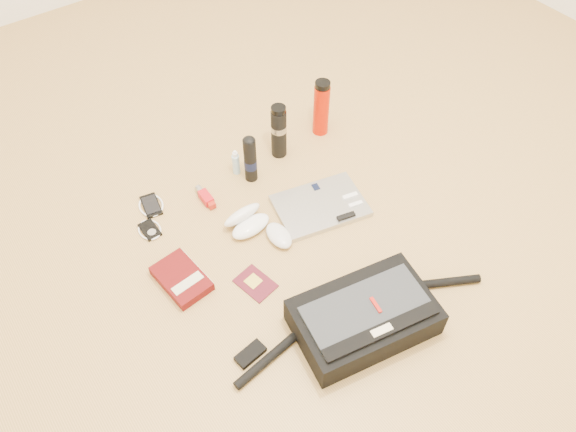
# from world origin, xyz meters

# --- Properties ---
(ground) EXTENTS (4.00, 4.00, 0.00)m
(ground) POSITION_xyz_m (0.00, 0.00, 0.00)
(ground) COLOR tan
(ground) RESTS_ON ground
(messenger_bag) EXTENTS (0.84, 0.33, 0.12)m
(messenger_bag) POSITION_xyz_m (-0.00, -0.32, 0.05)
(messenger_bag) COLOR black
(messenger_bag) RESTS_ON ground
(laptop) EXTENTS (0.36, 0.29, 0.03)m
(laptop) POSITION_xyz_m (0.19, 0.13, 0.01)
(laptop) COLOR #ACACAE
(laptop) RESTS_ON ground
(book) EXTENTS (0.14, 0.20, 0.04)m
(book) POSITION_xyz_m (-0.37, 0.15, 0.02)
(book) COLOR #4F0909
(book) RESTS_ON ground
(passport) EXTENTS (0.11, 0.14, 0.01)m
(passport) POSITION_xyz_m (-0.18, -0.00, 0.00)
(passport) COLOR #4B0E1A
(passport) RESTS_ON ground
(mouse) EXTENTS (0.08, 0.13, 0.04)m
(mouse) POSITION_xyz_m (-0.01, 0.10, 0.02)
(mouse) COLOR silver
(mouse) RESTS_ON ground
(sunglasses_case) EXTENTS (0.16, 0.14, 0.09)m
(sunglasses_case) POSITION_xyz_m (-0.07, 0.21, 0.03)
(sunglasses_case) COLOR white
(sunglasses_case) RESTS_ON ground
(ipod) EXTENTS (0.08, 0.09, 0.01)m
(ipod) POSITION_xyz_m (-0.36, 0.40, 0.00)
(ipod) COLOR black
(ipod) RESTS_ON ground
(phone) EXTENTS (0.10, 0.12, 0.01)m
(phone) POSITION_xyz_m (-0.30, 0.49, 0.01)
(phone) COLOR black
(phone) RESTS_ON ground
(inhaler) EXTENTS (0.04, 0.12, 0.03)m
(inhaler) POSITION_xyz_m (-0.12, 0.41, 0.02)
(inhaler) COLOR red
(inhaler) RESTS_ON ground
(spray_bottle) EXTENTS (0.04, 0.04, 0.11)m
(spray_bottle) POSITION_xyz_m (0.04, 0.46, 0.05)
(spray_bottle) COLOR #A1CDE2
(spray_bottle) RESTS_ON ground
(aerosol_can) EXTENTS (0.06, 0.06, 0.20)m
(aerosol_can) POSITION_xyz_m (0.07, 0.40, 0.10)
(aerosol_can) COLOR black
(aerosol_can) RESTS_ON ground
(thermos_black) EXTENTS (0.08, 0.08, 0.23)m
(thermos_black) POSITION_xyz_m (0.23, 0.45, 0.12)
(thermos_black) COLOR black
(thermos_black) RESTS_ON ground
(thermos_red) EXTENTS (0.07, 0.07, 0.24)m
(thermos_red) POSITION_xyz_m (0.44, 0.46, 0.12)
(thermos_red) COLOR #BE1600
(thermos_red) RESTS_ON ground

